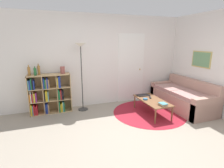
# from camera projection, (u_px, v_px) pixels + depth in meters

# --- Properties ---
(ground_plane) EXTENTS (14.00, 14.00, 0.00)m
(ground_plane) POSITION_uv_depth(u_px,v_px,m) (140.00, 140.00, 3.37)
(ground_plane) COLOR gray
(wall_back) EXTENTS (7.74, 0.11, 2.60)m
(wall_back) POSITION_uv_depth(u_px,v_px,m) (106.00, 61.00, 5.13)
(wall_back) COLOR silver
(wall_back) RESTS_ON ground_plane
(wall_right) EXTENTS (0.08, 5.22, 2.60)m
(wall_right) POSITION_uv_depth(u_px,v_px,m) (200.00, 62.00, 4.84)
(wall_right) COLOR silver
(wall_right) RESTS_ON ground_plane
(rug) EXTENTS (1.91, 1.91, 0.01)m
(rug) POSITION_uv_depth(u_px,v_px,m) (149.00, 112.00, 4.67)
(rug) COLOR maroon
(rug) RESTS_ON ground_plane
(bookshelf) EXTENTS (1.06, 0.34, 1.03)m
(bookshelf) POSITION_uv_depth(u_px,v_px,m) (48.00, 94.00, 4.59)
(bookshelf) COLOR tan
(bookshelf) RESTS_ON ground_plane
(floor_lamp) EXTENTS (0.32, 0.32, 1.82)m
(floor_lamp) POSITION_uv_depth(u_px,v_px,m) (81.00, 54.00, 4.52)
(floor_lamp) COLOR #333333
(floor_lamp) RESTS_ON ground_plane
(couch) EXTENTS (0.85, 1.90, 0.81)m
(couch) POSITION_uv_depth(u_px,v_px,m) (183.00, 98.00, 4.98)
(couch) COLOR tan
(couch) RESTS_ON ground_plane
(coffee_table) EXTENTS (0.54, 1.14, 0.38)m
(coffee_table) POSITION_uv_depth(u_px,v_px,m) (152.00, 101.00, 4.53)
(coffee_table) COLOR brown
(coffee_table) RESTS_ON ground_plane
(laptop) EXTENTS (0.34, 0.22, 0.02)m
(laptop) POSITION_uv_depth(u_px,v_px,m) (143.00, 95.00, 4.89)
(laptop) COLOR black
(laptop) RESTS_ON coffee_table
(bowl) EXTENTS (0.12, 0.12, 0.04)m
(bowl) POSITION_uv_depth(u_px,v_px,m) (145.00, 99.00, 4.53)
(bowl) COLOR teal
(bowl) RESTS_ON coffee_table
(book_stack_on_table) EXTENTS (0.17, 0.20, 0.06)m
(book_stack_on_table) POSITION_uv_depth(u_px,v_px,m) (163.00, 104.00, 4.12)
(book_stack_on_table) COLOR silver
(book_stack_on_table) RESTS_ON coffee_table
(remote) EXTENTS (0.11, 0.18, 0.02)m
(remote) POSITION_uv_depth(u_px,v_px,m) (150.00, 97.00, 4.69)
(remote) COLOR black
(remote) RESTS_ON coffee_table
(bottle_left) EXTENTS (0.07, 0.07, 0.26)m
(bottle_left) POSITION_uv_depth(u_px,v_px,m) (29.00, 71.00, 4.30)
(bottle_left) COLOR olive
(bottle_left) RESTS_ON bookshelf
(bottle_middle) EXTENTS (0.07, 0.07, 0.22)m
(bottle_middle) POSITION_uv_depth(u_px,v_px,m) (35.00, 72.00, 4.32)
(bottle_middle) COLOR #236633
(bottle_middle) RESTS_ON bookshelf
(bottle_right) EXTENTS (0.07, 0.07, 0.28)m
(bottle_right) POSITION_uv_depth(u_px,v_px,m) (39.00, 70.00, 4.40)
(bottle_right) COLOR olive
(bottle_right) RESTS_ON bookshelf
(vase_on_shelf) EXTENTS (0.12, 0.12, 0.19)m
(vase_on_shelf) POSITION_uv_depth(u_px,v_px,m) (63.00, 70.00, 4.56)
(vase_on_shelf) COLOR #934C47
(vase_on_shelf) RESTS_ON bookshelf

